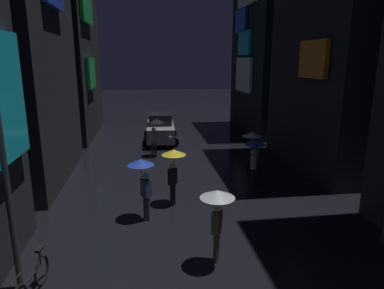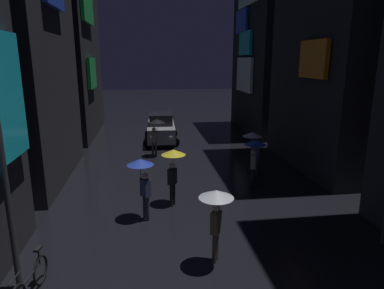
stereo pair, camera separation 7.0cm
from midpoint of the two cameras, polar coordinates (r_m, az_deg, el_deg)
name	(u,v)px [view 2 (the right image)]	position (r m, az deg, el deg)	size (l,w,h in m)	color
building_left_far	(59,13)	(26.27, -21.17, 19.80)	(4.25, 8.92, 16.74)	black
building_right_far	(273,38)	(26.76, 13.46, 16.90)	(4.25, 8.01, 13.67)	black
pedestrian_midstreet_left_clear	(253,142)	(15.83, 10.33, 0.46)	(0.90, 0.90, 2.12)	#2D2D38
pedestrian_near_crossing_blue	(255,150)	(14.36, 10.51, -0.95)	(0.90, 0.90, 2.12)	black
pedestrian_far_right_blue	(142,172)	(11.50, -8.16, -4.62)	(0.90, 0.90, 2.12)	#2D2D38
pedestrian_foreground_right_clear	(216,206)	(8.91, 4.27, -10.18)	(0.90, 0.90, 2.12)	#38332D
pedestrian_foreground_left_black	(156,127)	(19.05, -5.92, 2.89)	(0.90, 0.90, 2.12)	#38332D
pedestrian_midstreet_centre_yellow	(173,162)	(12.56, -3.02, -2.89)	(0.90, 0.90, 2.12)	black
bicycle_parked_at_storefront	(30,283)	(9.12, -25.18, -20.15)	(0.32, 1.81, 0.96)	black
car_distant	(161,129)	(22.42, -5.08, 2.65)	(2.36, 4.20, 1.92)	#99999E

